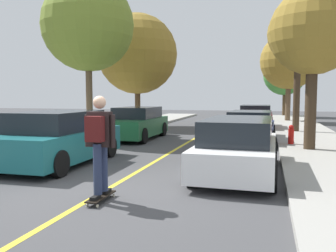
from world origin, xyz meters
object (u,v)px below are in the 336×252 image
(street_tree_left_nearest, at_px, (88,26))
(street_tree_right_farthest, at_px, (285,74))
(parked_car_left_nearest, at_px, (58,139))
(street_tree_right_nearest, at_px, (313,33))
(street_tree_right_near, at_px, (298,34))
(fire_hydrant, at_px, (291,135))
(parked_car_right_nearest, at_px, (239,146))
(parked_car_right_far, at_px, (256,117))
(street_tree_left_near, at_px, (137,54))
(parked_car_left_near, at_px, (137,123))
(skateboard, at_px, (101,197))
(street_tree_right_far, at_px, (289,61))
(skateboarder, at_px, (99,139))
(parked_car_right_near, at_px, (251,127))

(street_tree_left_nearest, xyz_separation_m, street_tree_right_farthest, (8.93, 19.41, -1.14))
(street_tree_left_nearest, bearing_deg, parked_car_left_nearest, -70.36)
(street_tree_right_nearest, xyz_separation_m, street_tree_right_near, (-0.00, 6.26, 0.95))
(fire_hydrant, bearing_deg, street_tree_left_nearest, 176.13)
(parked_car_right_nearest, bearing_deg, parked_car_right_far, 90.00)
(street_tree_left_nearest, height_order, street_tree_right_nearest, street_tree_left_nearest)
(street_tree_left_nearest, distance_m, street_tree_left_near, 6.11)
(parked_car_left_near, bearing_deg, street_tree_left_nearest, -165.90)
(parked_car_right_nearest, distance_m, fire_hydrant, 5.22)
(street_tree_right_near, height_order, skateboard, street_tree_right_near)
(street_tree_left_nearest, height_order, fire_hydrant, street_tree_left_nearest)
(street_tree_left_near, distance_m, street_tree_right_near, 9.07)
(street_tree_left_nearest, height_order, street_tree_right_far, street_tree_left_nearest)
(parked_car_right_far, bearing_deg, skateboarder, -98.25)
(street_tree_right_farthest, bearing_deg, street_tree_right_near, -90.00)
(parked_car_right_near, xyz_separation_m, street_tree_left_nearest, (-6.91, -0.61, 4.29))
(parked_car_left_nearest, bearing_deg, street_tree_left_nearest, 109.64)
(parked_car_left_near, distance_m, street_tree_left_nearest, 4.72)
(parked_car_right_nearest, relative_size, street_tree_right_near, 0.71)
(street_tree_right_far, bearing_deg, fire_hydrant, -92.24)
(parked_car_right_far, relative_size, street_tree_right_nearest, 0.78)
(parked_car_right_far, distance_m, skateboard, 15.28)
(skateboarder, bearing_deg, street_tree_right_near, 72.25)
(skateboard, bearing_deg, parked_car_right_far, 81.73)
(street_tree_right_far, height_order, fire_hydrant, street_tree_right_far)
(parked_car_right_far, height_order, street_tree_right_near, street_tree_right_near)
(parked_car_left_near, height_order, parked_car_right_nearest, parked_car_left_near)
(parked_car_left_nearest, bearing_deg, street_tree_right_nearest, 29.70)
(parked_car_right_nearest, bearing_deg, skateboard, -126.25)
(parked_car_right_far, relative_size, skateboard, 4.86)
(skateboard, relative_size, skateboarder, 0.47)
(parked_car_right_nearest, distance_m, street_tree_right_farthest, 25.24)
(parked_car_left_nearest, height_order, street_tree_right_nearest, street_tree_right_nearest)
(street_tree_right_nearest, bearing_deg, street_tree_left_nearest, 169.21)
(parked_car_left_near, relative_size, street_tree_left_nearest, 0.65)
(fire_hydrant, height_order, skateboard, fire_hydrant)
(parked_car_right_far, distance_m, street_tree_right_far, 7.34)
(fire_hydrant, bearing_deg, street_tree_right_nearest, -65.55)
(parked_car_right_near, bearing_deg, parked_car_left_near, -178.80)
(parked_car_left_near, xyz_separation_m, parked_car_right_nearest, (4.90, -6.07, -0.00))
(street_tree_right_farthest, bearing_deg, street_tree_right_nearest, -90.00)
(street_tree_right_near, xyz_separation_m, street_tree_right_farthest, (0.00, 14.85, -1.10))
(street_tree_left_nearest, height_order, street_tree_right_farthest, street_tree_left_nearest)
(parked_car_right_nearest, relative_size, skateboard, 5.31)
(street_tree_left_near, relative_size, street_tree_right_far, 1.07)
(skateboard, distance_m, skateboarder, 1.04)
(parked_car_right_far, height_order, skateboarder, skateboarder)
(skateboard, bearing_deg, parked_car_right_near, 76.54)
(parked_car_left_near, relative_size, skateboarder, 2.45)
(street_tree_right_nearest, bearing_deg, parked_car_left_near, 162.30)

